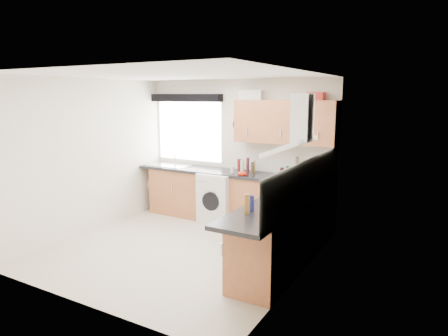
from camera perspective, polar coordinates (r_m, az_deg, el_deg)
The scene contains 37 objects.
ground_plane at distance 6.01m, azimuth -6.21°, elevation -11.46°, with size 3.60×3.60×0.00m, color beige.
ceiling at distance 5.59m, azimuth -6.72°, elevation 13.11°, with size 3.60×3.60×0.02m, color white.
wall_back at distance 7.18m, azimuth 2.01°, elevation 2.54°, with size 3.60×0.02×2.50m, color silver.
wall_front at distance 4.37m, azimuth -20.46°, elevation -3.20°, with size 3.60×0.02×2.50m, color silver.
wall_left at distance 6.87m, azimuth -18.72°, elevation 1.64°, with size 0.02×3.60×2.50m, color silver.
wall_right at distance 4.85m, azimuth 11.06°, elevation -1.44°, with size 0.02×3.60×2.50m, color silver.
window at distance 7.68m, azimuth -5.01°, elevation 5.26°, with size 1.40×0.02×1.10m, color silver.
window_blind at distance 7.57m, azimuth -5.48°, elevation 9.96°, with size 1.50×0.18×0.14m, color black.
splashback at distance 5.14m, azimuth 12.00°, elevation -1.60°, with size 0.01×3.00×0.54m, color white.
base_cab_back at distance 7.13m, azimuth 0.17°, elevation -4.22°, with size 3.00×0.58×0.86m, color brown.
base_cab_corner at distance 6.52m, azimuth 12.54°, elevation -5.88°, with size 0.60×0.60×0.86m, color brown.
base_cab_right at distance 5.30m, azimuth 8.27°, elevation -9.56°, with size 0.58×2.10×0.86m, color brown.
worktop_back at distance 6.98m, azimuth 0.85°, elevation -0.72°, with size 3.60×0.62×0.05m, color black.
worktop_right at distance 5.03m, azimuth 7.67°, elevation -5.19°, with size 0.62×2.42×0.05m, color black.
sink at distance 7.68m, azimuth -7.89°, elevation 0.70°, with size 0.84×0.46×0.10m, color silver, non-canonical shape.
oven at distance 5.43m, azimuth 8.75°, elevation -9.11°, with size 0.56×0.58×0.85m, color black.
hob_plate at distance 5.29m, azimuth 8.89°, elevation -4.08°, with size 0.52×0.52×0.01m, color silver.
extractor_hood at distance 5.11m, azimuth 10.21°, elevation 5.09°, with size 0.52×0.78×0.66m, color silver, non-canonical shape.
upper_cabinets at distance 6.58m, azimuth 8.73°, elevation 6.53°, with size 1.70×0.35×0.70m, color brown.
washing_machine at distance 7.06m, azimuth -0.62°, elevation -4.23°, with size 0.61×0.59×0.89m, color silver.
wall_clock at distance 7.09m, azimuth 2.31°, elevation 6.20°, with size 0.30×0.30×0.04m, color black.
casserole at distance 6.91m, azimuth 3.99°, elevation 10.38°, with size 0.39×0.28×0.16m, color silver.
storage_box at distance 6.50m, azimuth 13.03°, elevation 9.97°, with size 0.27×0.22×0.12m, color red.
utensil_pot at distance 6.68m, azimuth 10.36°, elevation -0.58°, with size 0.10×0.10×0.14m, color gray.
kitchen_roll at distance 5.76m, azimuth 12.08°, elevation -1.84°, with size 0.11×0.11×0.24m, color silver.
tomato_cluster at distance 6.63m, azimuth 2.65°, elevation -0.82°, with size 0.14×0.14×0.06m, color red, non-canonical shape.
jar_0 at distance 6.49m, azimuth 9.04°, elevation -0.59°, with size 0.06×0.06×0.19m, color #18431F.
jar_1 at distance 6.88m, azimuth 4.12°, elevation 0.08°, with size 0.05×0.05×0.18m, color #20174F.
jar_2 at distance 6.96m, azimuth 2.19°, elevation 0.38°, with size 0.07×0.07×0.22m, color maroon.
jar_3 at distance 6.64m, azimuth 8.26°, elevation -0.55°, with size 0.06×0.06×0.14m, color #351315.
jar_4 at distance 6.89m, azimuth 3.41°, elevation 0.41°, with size 0.05×0.05×0.26m, color #41171B.
jar_5 at distance 6.86m, azimuth 4.34°, elevation 0.15°, with size 0.04×0.04×0.21m, color brown.
jar_6 at distance 6.82m, azimuth 1.20°, elevation -0.26°, with size 0.07×0.07×0.12m, color #ABA092.
jar_7 at distance 6.72m, azimuth 2.60°, elevation 0.11°, with size 0.06×0.06×0.24m, color #ABA592.
jar_8 at distance 6.77m, azimuth 4.06°, elevation -0.17°, with size 0.05×0.05×0.16m, color #3D2F22.
bottle_0 at distance 4.50m, azimuth 3.30°, elevation -5.16°, with size 0.06×0.06×0.23m, color brown.
bottle_1 at distance 4.60m, azimuth 4.00°, elevation -5.06°, with size 0.06×0.06×0.19m, color navy.
Camera 1 is at (3.29, -4.51, 2.22)m, focal length 32.00 mm.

